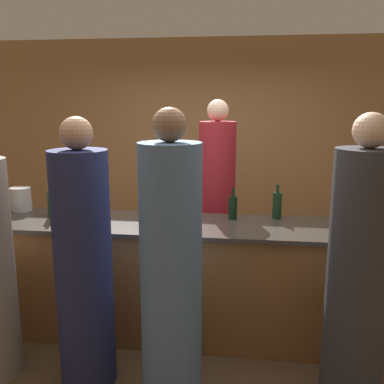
{
  "coord_description": "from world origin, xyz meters",
  "views": [
    {
      "loc": [
        0.56,
        -3.41,
        2.0
      ],
      "look_at": [
        0.11,
        0.1,
        1.25
      ],
      "focal_mm": 40.0,
      "sensor_mm": 36.0,
      "label": 1
    }
  ],
  "objects_px": {
    "guest_3": "(84,266)",
    "wine_bottle_0": "(277,205)",
    "guest_0": "(358,279)",
    "wine_bottle_1": "(233,207)",
    "bartender": "(217,209)",
    "wine_bottle_2": "(52,203)",
    "ice_bucket": "(21,199)",
    "guest_2": "(171,275)"
  },
  "relations": [
    {
      "from": "wine_bottle_2",
      "to": "ice_bucket",
      "type": "height_order",
      "value": "wine_bottle_2"
    },
    {
      "from": "guest_3",
      "to": "wine_bottle_0",
      "type": "height_order",
      "value": "guest_3"
    },
    {
      "from": "guest_3",
      "to": "ice_bucket",
      "type": "relative_size",
      "value": 8.76
    },
    {
      "from": "bartender",
      "to": "wine_bottle_1",
      "type": "height_order",
      "value": "bartender"
    },
    {
      "from": "guest_0",
      "to": "guest_2",
      "type": "xyz_separation_m",
      "value": [
        -1.19,
        -0.12,
        0.01
      ]
    },
    {
      "from": "bartender",
      "to": "guest_0",
      "type": "distance_m",
      "value": 1.82
    },
    {
      "from": "bartender",
      "to": "wine_bottle_0",
      "type": "distance_m",
      "value": 0.77
    },
    {
      "from": "ice_bucket",
      "to": "wine_bottle_1",
      "type": "bearing_deg",
      "value": -1.33
    },
    {
      "from": "guest_3",
      "to": "wine_bottle_2",
      "type": "xyz_separation_m",
      "value": [
        -0.59,
        0.79,
        0.24
      ]
    },
    {
      "from": "guest_2",
      "to": "wine_bottle_0",
      "type": "xyz_separation_m",
      "value": [
        0.74,
        1.14,
        0.21
      ]
    },
    {
      "from": "wine_bottle_2",
      "to": "wine_bottle_0",
      "type": "bearing_deg",
      "value": 5.8
    },
    {
      "from": "guest_2",
      "to": "guest_0",
      "type": "bearing_deg",
      "value": 5.57
    },
    {
      "from": "wine_bottle_1",
      "to": "wine_bottle_2",
      "type": "relative_size",
      "value": 0.92
    },
    {
      "from": "guest_0",
      "to": "wine_bottle_2",
      "type": "xyz_separation_m",
      "value": [
        -2.42,
        0.82,
        0.22
      ]
    },
    {
      "from": "wine_bottle_2",
      "to": "ice_bucket",
      "type": "relative_size",
      "value": 1.39
    },
    {
      "from": "wine_bottle_2",
      "to": "wine_bottle_1",
      "type": "bearing_deg",
      "value": 4.62
    },
    {
      "from": "guest_0",
      "to": "guest_3",
      "type": "bearing_deg",
      "value": 179.11
    },
    {
      "from": "wine_bottle_1",
      "to": "ice_bucket",
      "type": "height_order",
      "value": "wine_bottle_1"
    },
    {
      "from": "guest_0",
      "to": "wine_bottle_1",
      "type": "xyz_separation_m",
      "value": [
        -0.83,
        0.95,
        0.21
      ]
    },
    {
      "from": "wine_bottle_0",
      "to": "wine_bottle_1",
      "type": "xyz_separation_m",
      "value": [
        -0.38,
        -0.07,
        -0.01
      ]
    },
    {
      "from": "bartender",
      "to": "wine_bottle_2",
      "type": "bearing_deg",
      "value": 26.14
    },
    {
      "from": "wine_bottle_1",
      "to": "ice_bucket",
      "type": "relative_size",
      "value": 1.28
    },
    {
      "from": "guest_0",
      "to": "wine_bottle_1",
      "type": "distance_m",
      "value": 1.28
    },
    {
      "from": "guest_0",
      "to": "wine_bottle_1",
      "type": "height_order",
      "value": "guest_0"
    },
    {
      "from": "ice_bucket",
      "to": "wine_bottle_2",
      "type": "bearing_deg",
      "value": -24.07
    },
    {
      "from": "guest_0",
      "to": "wine_bottle_1",
      "type": "bearing_deg",
      "value": 131.19
    },
    {
      "from": "guest_0",
      "to": "bartender",
      "type": "bearing_deg",
      "value": 123.76
    },
    {
      "from": "guest_2",
      "to": "wine_bottle_2",
      "type": "distance_m",
      "value": 1.56
    },
    {
      "from": "guest_2",
      "to": "wine_bottle_1",
      "type": "relative_size",
      "value": 7.08
    },
    {
      "from": "guest_3",
      "to": "wine_bottle_0",
      "type": "xyz_separation_m",
      "value": [
        1.38,
        0.99,
        0.24
      ]
    },
    {
      "from": "wine_bottle_1",
      "to": "wine_bottle_2",
      "type": "distance_m",
      "value": 1.59
    },
    {
      "from": "guest_0",
      "to": "wine_bottle_2",
      "type": "distance_m",
      "value": 2.56
    },
    {
      "from": "wine_bottle_0",
      "to": "wine_bottle_2",
      "type": "height_order",
      "value": "same"
    },
    {
      "from": "guest_3",
      "to": "wine_bottle_2",
      "type": "distance_m",
      "value": 1.02
    },
    {
      "from": "wine_bottle_2",
      "to": "guest_0",
      "type": "bearing_deg",
      "value": -18.79
    },
    {
      "from": "guest_2",
      "to": "ice_bucket",
      "type": "height_order",
      "value": "guest_2"
    },
    {
      "from": "guest_0",
      "to": "ice_bucket",
      "type": "distance_m",
      "value": 2.99
    },
    {
      "from": "guest_2",
      "to": "bartender",
      "type": "bearing_deg",
      "value": 83.86
    },
    {
      "from": "guest_3",
      "to": "wine_bottle_0",
      "type": "bearing_deg",
      "value": 35.76
    },
    {
      "from": "wine_bottle_0",
      "to": "wine_bottle_1",
      "type": "relative_size",
      "value": 1.08
    },
    {
      "from": "bartender",
      "to": "wine_bottle_1",
      "type": "distance_m",
      "value": 0.61
    },
    {
      "from": "wine_bottle_0",
      "to": "wine_bottle_2",
      "type": "distance_m",
      "value": 1.98
    }
  ]
}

